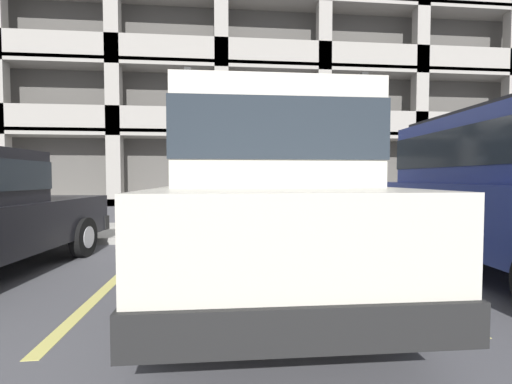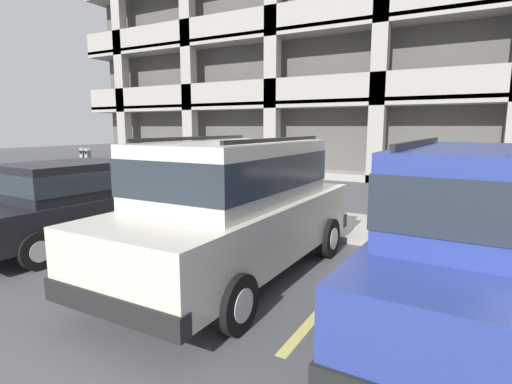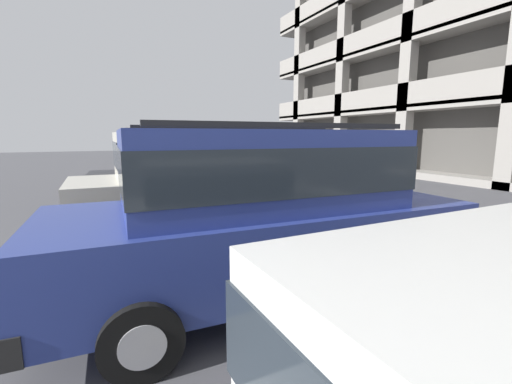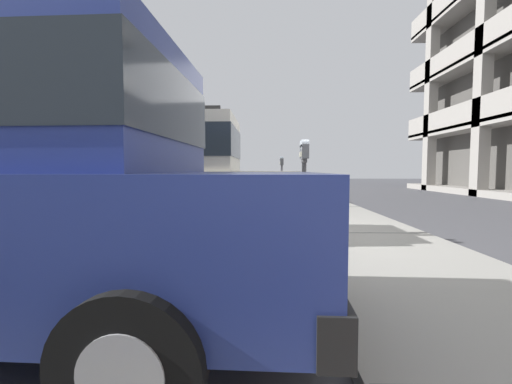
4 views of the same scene
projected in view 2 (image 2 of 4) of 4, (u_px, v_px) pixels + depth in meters
name	position (u px, v px, depth m)	size (l,w,h in m)	color
ground_plane	(289.00, 241.00, 7.87)	(80.00, 80.00, 0.10)	#4C4C51
sidewalk	(313.00, 222.00, 8.97)	(40.00, 2.20, 0.12)	#9E9B93
parking_stall_lines	(350.00, 276.00, 5.88)	(12.98, 4.80, 0.01)	#DBD16B
silver_suv	(236.00, 203.00, 5.77)	(2.05, 4.80, 2.03)	beige
red_sedan	(78.00, 200.00, 7.51)	(2.09, 4.61, 1.54)	black
dark_hatchback	(484.00, 232.00, 4.16)	(2.15, 4.85, 2.03)	navy
parking_meter_near	(304.00, 175.00, 7.89)	(0.35, 0.12, 1.50)	#47474C
parking_meter_far	(86.00, 162.00, 10.94)	(0.35, 0.12, 1.49)	#47474C
parking_garage	(406.00, 14.00, 19.17)	(32.00, 10.00, 16.25)	#54514D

